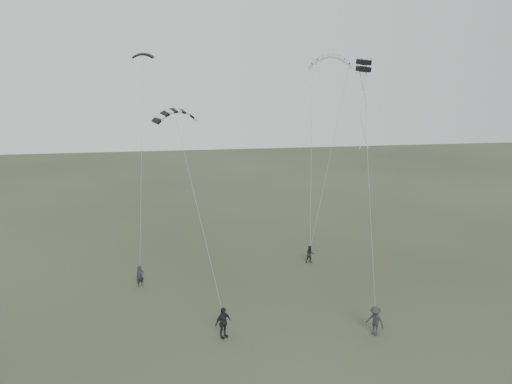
{
  "coord_description": "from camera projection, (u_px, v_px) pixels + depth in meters",
  "views": [
    {
      "loc": [
        -4.24,
        -29.09,
        15.59
      ],
      "look_at": [
        1.17,
        5.4,
        6.99
      ],
      "focal_mm": 35.0,
      "sensor_mm": 36.0,
      "label": 1
    }
  ],
  "objects": [
    {
      "name": "kite_striped",
      "position": [
        176.0,
        110.0,
        34.12
      ],
      "size": [
        3.31,
        2.29,
        1.37
      ],
      "primitive_type": null,
      "rotation": [
        0.22,
        0.0,
        0.44
      ],
      "color": "black",
      "rests_on": "flyer_center"
    },
    {
      "name": "ground",
      "position": [
        251.0,
        317.0,
        32.27
      ],
      "size": [
        140.0,
        140.0,
        0.0
      ],
      "primitive_type": "plane",
      "color": "#2C3823",
      "rests_on": "ground"
    },
    {
      "name": "kite_box",
      "position": [
        364.0,
        66.0,
        32.53
      ],
      "size": [
        1.02,
        1.06,
        0.85
      ],
      "primitive_type": null,
      "rotation": [
        0.14,
        0.0,
        0.5
      ],
      "color": "black",
      "rests_on": "flyer_far"
    },
    {
      "name": "kite_dark_small",
      "position": [
        143.0,
        54.0,
        39.41
      ],
      "size": [
        1.74,
        0.81,
        0.65
      ],
      "primitive_type": null,
      "rotation": [
        0.27,
        0.0,
        -0.11
      ],
      "color": "black",
      "rests_on": "flyer_left"
    },
    {
      "name": "flyer_far",
      "position": [
        375.0,
        321.0,
        29.91
      ],
      "size": [
        1.26,
        1.35,
        1.83
      ],
      "primitive_type": "imported",
      "rotation": [
        0.0,
        0.0,
        -0.91
      ],
      "color": "#27272B",
      "rests_on": "ground"
    },
    {
      "name": "flyer_center",
      "position": [
        223.0,
        323.0,
        29.6
      ],
      "size": [
        1.21,
        1.03,
        1.94
      ],
      "primitive_type": "imported",
      "rotation": [
        0.0,
        0.0,
        0.6
      ],
      "color": "black",
      "rests_on": "ground"
    },
    {
      "name": "kite_pale_large",
      "position": [
        331.0,
        56.0,
        41.94
      ],
      "size": [
        4.08,
        2.31,
        1.78
      ],
      "primitive_type": null,
      "rotation": [
        0.28,
        0.0,
        -0.28
      ],
      "color": "#A8AAAC",
      "rests_on": "flyer_right"
    },
    {
      "name": "flyer_right",
      "position": [
        310.0,
        254.0,
        41.17
      ],
      "size": [
        0.72,
        0.56,
        1.48
      ],
      "primitive_type": "imported",
      "rotation": [
        0.0,
        0.0,
        -0.0
      ],
      "color": "black",
      "rests_on": "ground"
    },
    {
      "name": "flyer_left",
      "position": [
        140.0,
        276.0,
        36.67
      ],
      "size": [
        0.69,
        0.59,
        1.6
      ],
      "primitive_type": "imported",
      "rotation": [
        0.0,
        0.0,
        0.44
      ],
      "color": "black",
      "rests_on": "ground"
    }
  ]
}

